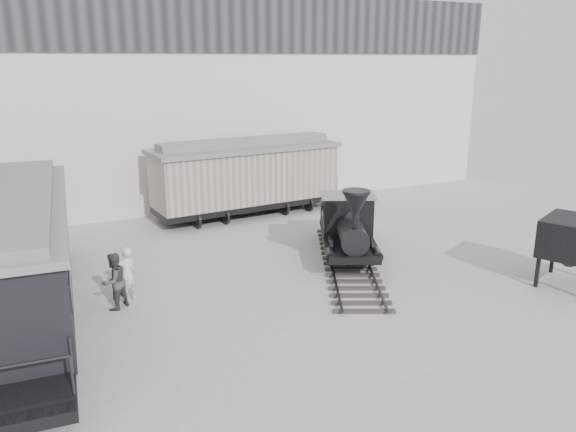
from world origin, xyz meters
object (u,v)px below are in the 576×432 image
boxcar (246,175)px  coal_hopper (572,242)px  visitor_b (114,281)px  visitor_a (127,274)px  passenger_coach (21,254)px  locomotive (348,230)px

boxcar → coal_hopper: (6.76, -13.55, -0.48)m
visitor_b → visitor_a: bearing=-172.0°
boxcar → passenger_coach: size_ratio=0.73×
locomotive → passenger_coach: bearing=-154.8°
locomotive → visitor_a: bearing=-152.2°
visitor_b → coal_hopper: coal_hopper is taller
locomotive → boxcar: bearing=123.9°
visitor_b → coal_hopper: 15.51m
passenger_coach → visitor_a: 3.23m
visitor_a → coal_hopper: (14.22, -5.32, 0.65)m
locomotive → visitor_b: size_ratio=4.86×
boxcar → locomotive: bearing=-85.9°
passenger_coach → visitor_b: passenger_coach is taller
locomotive → boxcar: size_ratio=0.93×
visitor_a → coal_hopper: 15.20m
passenger_coach → visitor_a: passenger_coach is taller
boxcar → visitor_b: bearing=-137.0°
passenger_coach → coal_hopper: 18.18m
passenger_coach → visitor_b: 2.87m
visitor_a → visitor_b: bearing=13.4°
locomotive → visitor_b: locomotive is taller
passenger_coach → visitor_a: size_ratio=7.25×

